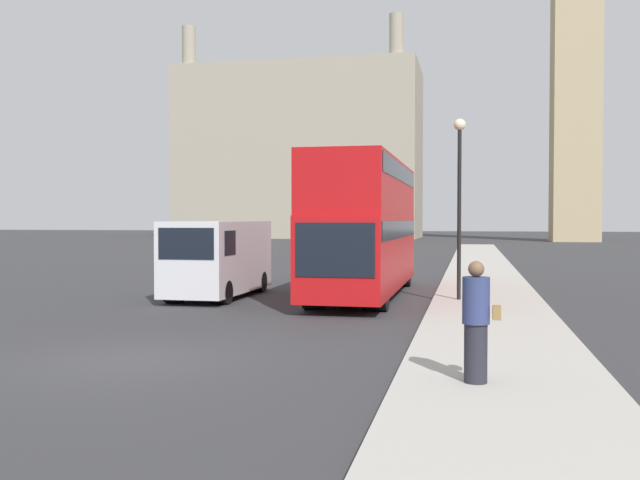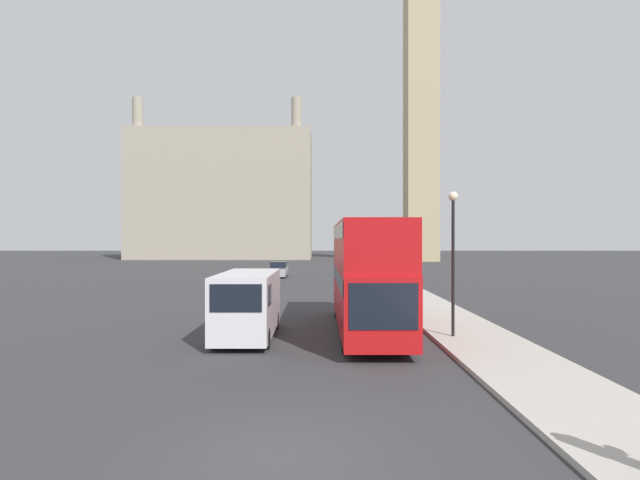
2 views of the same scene
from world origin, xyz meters
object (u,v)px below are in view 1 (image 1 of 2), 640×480
(pedestrian, at_px, (476,322))
(parked_sedan, at_px, (342,245))
(red_double_decker_bus, at_px, (365,222))
(white_van, at_px, (218,257))
(street_lamp, at_px, (459,180))

(pedestrian, bearing_deg, parked_sedan, 102.86)
(red_double_decker_bus, height_order, pedestrian, red_double_decker_bus)
(white_van, distance_m, parked_sedan, 31.06)
(red_double_decker_bus, relative_size, parked_sedan, 2.50)
(white_van, xyz_separation_m, street_lamp, (7.89, -0.26, 2.43))
(white_van, height_order, parked_sedan, white_van)
(red_double_decker_bus, relative_size, white_van, 1.97)
(red_double_decker_bus, xyz_separation_m, street_lamp, (3.15, -1.68, 1.27))
(street_lamp, relative_size, parked_sedan, 1.26)
(red_double_decker_bus, distance_m, pedestrian, 13.55)
(red_double_decker_bus, height_order, street_lamp, street_lamp)
(white_van, height_order, pedestrian, white_van)
(white_van, bearing_deg, street_lamp, -1.86)
(pedestrian, relative_size, parked_sedan, 0.42)
(red_double_decker_bus, bearing_deg, white_van, -163.29)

